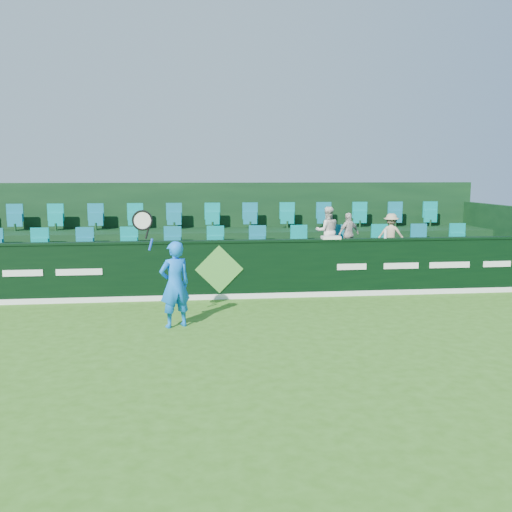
{
  "coord_description": "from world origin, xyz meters",
  "views": [
    {
      "loc": [
        -0.66,
        -8.9,
        2.84
      ],
      "look_at": [
        0.72,
        2.8,
        1.15
      ],
      "focal_mm": 40.0,
      "sensor_mm": 36.0,
      "label": 1
    }
  ],
  "objects": [
    {
      "name": "seat_row_front",
      "position": [
        0.0,
        5.5,
        1.1
      ],
      "size": [
        13.5,
        0.5,
        0.6
      ],
      "primitive_type": "cube",
      "color": "#058381",
      "rests_on": "stand_tier_front"
    },
    {
      "name": "spectator_right",
      "position": [
        4.48,
        5.12,
        1.33
      ],
      "size": [
        0.78,
        0.62,
        1.05
      ],
      "primitive_type": "imported",
      "rotation": [
        0.0,
        0.0,
        2.76
      ],
      "color": "tan",
      "rests_on": "stand_tier_front"
    },
    {
      "name": "stand_rear",
      "position": [
        0.0,
        7.44,
        1.22
      ],
      "size": [
        16.0,
        4.1,
        2.6
      ],
      "color": "black",
      "rests_on": "ground"
    },
    {
      "name": "seat_row_back",
      "position": [
        0.0,
        7.3,
        1.6
      ],
      "size": [
        13.5,
        0.5,
        0.6
      ],
      "primitive_type": "cube",
      "color": "#058381",
      "rests_on": "stand_tier_back"
    },
    {
      "name": "tennis_player",
      "position": [
        -0.96,
        1.62,
        0.83
      ],
      "size": [
        1.14,
        0.59,
        2.25
      ],
      "color": "#0E6EF0",
      "rests_on": "ground"
    },
    {
      "name": "stand_tier_back",
      "position": [
        0.0,
        7.0,
        0.65
      ],
      "size": [
        16.0,
        1.8,
        1.3
      ],
      "primitive_type": "cube",
      "color": "black",
      "rests_on": "ground"
    },
    {
      "name": "stand_tier_front",
      "position": [
        0.0,
        5.1,
        0.4
      ],
      "size": [
        16.0,
        2.0,
        0.8
      ],
      "primitive_type": "cube",
      "color": "black",
      "rests_on": "ground"
    },
    {
      "name": "ground",
      "position": [
        0.0,
        0.0,
        0.0
      ],
      "size": [
        60.0,
        60.0,
        0.0
      ],
      "primitive_type": "plane",
      "color": "#336718",
      "rests_on": "ground"
    },
    {
      "name": "towel",
      "position": [
        2.62,
        4.0,
        1.38
      ],
      "size": [
        0.43,
        0.28,
        0.06
      ],
      "primitive_type": "cube",
      "color": "white",
      "rests_on": "sponsor_hoarding"
    },
    {
      "name": "spectator_middle",
      "position": [
        3.36,
        5.12,
        1.34
      ],
      "size": [
        0.69,
        0.5,
        1.08
      ],
      "primitive_type": "imported",
      "rotation": [
        0.0,
        0.0,
        3.57
      ],
      "color": "beige",
      "rests_on": "stand_tier_front"
    },
    {
      "name": "spectator_left",
      "position": [
        2.81,
        5.12,
        1.42
      ],
      "size": [
        0.61,
        0.48,
        1.24
      ],
      "primitive_type": "imported",
      "rotation": [
        0.0,
        0.0,
        3.12
      ],
      "color": "silver",
      "rests_on": "stand_tier_front"
    },
    {
      "name": "drinks_bottle",
      "position": [
        3.93,
        4.0,
        1.46
      ],
      "size": [
        0.07,
        0.07,
        0.21
      ],
      "primitive_type": "cylinder",
      "color": "white",
      "rests_on": "sponsor_hoarding"
    },
    {
      "name": "sponsor_hoarding",
      "position": [
        0.0,
        4.0,
        0.67
      ],
      "size": [
        16.0,
        0.25,
        1.35
      ],
      "color": "black",
      "rests_on": "ground"
    }
  ]
}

